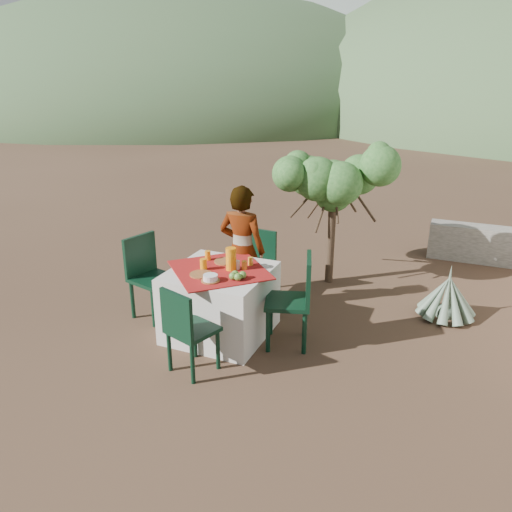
{
  "coord_description": "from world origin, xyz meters",
  "views": [
    {
      "loc": [
        2.71,
        -4.54,
        2.74
      ],
      "look_at": [
        0.68,
        0.24,
        0.81
      ],
      "focal_mm": 35.0,
      "sensor_mm": 36.0,
      "label": 1
    }
  ],
  "objects_px": {
    "chair_near": "(186,328)",
    "agave": "(447,297)",
    "chair_left": "(148,273)",
    "person": "(242,250)",
    "table": "(220,302)",
    "chair_right": "(296,297)",
    "juice_pitcher": "(231,259)",
    "shrub_tree": "(339,187)",
    "chair_far": "(258,261)"
  },
  "relations": [
    {
      "from": "table",
      "to": "juice_pitcher",
      "type": "bearing_deg",
      "value": 19.95
    },
    {
      "from": "chair_right",
      "to": "chair_left",
      "type": "bearing_deg",
      "value": -106.73
    },
    {
      "from": "chair_near",
      "to": "agave",
      "type": "xyz_separation_m",
      "value": [
        2.21,
        2.22,
        -0.24
      ]
    },
    {
      "from": "chair_left",
      "to": "juice_pitcher",
      "type": "xyz_separation_m",
      "value": [
        1.1,
        -0.03,
        0.34
      ]
    },
    {
      "from": "table",
      "to": "juice_pitcher",
      "type": "relative_size",
      "value": 5.34
    },
    {
      "from": "chair_near",
      "to": "juice_pitcher",
      "type": "relative_size",
      "value": 3.62
    },
    {
      "from": "table",
      "to": "shrub_tree",
      "type": "height_order",
      "value": "shrub_tree"
    },
    {
      "from": "person",
      "to": "shrub_tree",
      "type": "distance_m",
      "value": 1.63
    },
    {
      "from": "table",
      "to": "chair_right",
      "type": "xyz_separation_m",
      "value": [
        0.83,
        0.1,
        0.17
      ]
    },
    {
      "from": "chair_far",
      "to": "chair_right",
      "type": "bearing_deg",
      "value": -44.93
    },
    {
      "from": "shrub_tree",
      "to": "chair_right",
      "type": "bearing_deg",
      "value": -88.07
    },
    {
      "from": "juice_pitcher",
      "to": "chair_right",
      "type": "bearing_deg",
      "value": 4.17
    },
    {
      "from": "chair_near",
      "to": "person",
      "type": "xyz_separation_m",
      "value": [
        -0.08,
        1.45,
        0.28
      ]
    },
    {
      "from": "chair_right",
      "to": "agave",
      "type": "height_order",
      "value": "chair_right"
    },
    {
      "from": "chair_left",
      "to": "juice_pitcher",
      "type": "distance_m",
      "value": 1.15
    },
    {
      "from": "agave",
      "to": "juice_pitcher",
      "type": "height_order",
      "value": "juice_pitcher"
    },
    {
      "from": "chair_far",
      "to": "juice_pitcher",
      "type": "xyz_separation_m",
      "value": [
        0.13,
        -1.04,
        0.4
      ]
    },
    {
      "from": "table",
      "to": "chair_right",
      "type": "bearing_deg",
      "value": 6.52
    },
    {
      "from": "chair_right",
      "to": "chair_far",
      "type": "bearing_deg",
      "value": -157.03
    },
    {
      "from": "chair_right",
      "to": "agave",
      "type": "bearing_deg",
      "value": 114.79
    },
    {
      "from": "table",
      "to": "chair_far",
      "type": "height_order",
      "value": "chair_far"
    },
    {
      "from": "chair_far",
      "to": "chair_near",
      "type": "distance_m",
      "value": 1.91
    },
    {
      "from": "person",
      "to": "agave",
      "type": "height_order",
      "value": "person"
    },
    {
      "from": "chair_near",
      "to": "shrub_tree",
      "type": "xyz_separation_m",
      "value": [
        0.7,
        2.76,
        0.84
      ]
    },
    {
      "from": "chair_near",
      "to": "juice_pitcher",
      "type": "distance_m",
      "value": 0.95
    },
    {
      "from": "chair_far",
      "to": "agave",
      "type": "relative_size",
      "value": 1.18
    },
    {
      "from": "shrub_tree",
      "to": "agave",
      "type": "distance_m",
      "value": 1.93
    },
    {
      "from": "chair_right",
      "to": "juice_pitcher",
      "type": "height_order",
      "value": "juice_pitcher"
    },
    {
      "from": "chair_far",
      "to": "shrub_tree",
      "type": "height_order",
      "value": "shrub_tree"
    },
    {
      "from": "table",
      "to": "agave",
      "type": "distance_m",
      "value": 2.67
    },
    {
      "from": "chair_near",
      "to": "juice_pitcher",
      "type": "height_order",
      "value": "juice_pitcher"
    },
    {
      "from": "chair_near",
      "to": "person",
      "type": "height_order",
      "value": "person"
    },
    {
      "from": "chair_far",
      "to": "agave",
      "type": "xyz_separation_m",
      "value": [
        2.28,
        0.32,
        -0.23
      ]
    },
    {
      "from": "chair_left",
      "to": "agave",
      "type": "distance_m",
      "value": 3.52
    },
    {
      "from": "chair_far",
      "to": "juice_pitcher",
      "type": "relative_size",
      "value": 3.55
    },
    {
      "from": "chair_right",
      "to": "person",
      "type": "bearing_deg",
      "value": -139.15
    },
    {
      "from": "chair_near",
      "to": "agave",
      "type": "relative_size",
      "value": 1.2
    },
    {
      "from": "table",
      "to": "agave",
      "type": "bearing_deg",
      "value": 31.64
    },
    {
      "from": "chair_near",
      "to": "shrub_tree",
      "type": "bearing_deg",
      "value": -86.25
    },
    {
      "from": "agave",
      "to": "table",
      "type": "bearing_deg",
      "value": -148.36
    },
    {
      "from": "chair_left",
      "to": "person",
      "type": "height_order",
      "value": "person"
    },
    {
      "from": "chair_right",
      "to": "shrub_tree",
      "type": "height_order",
      "value": "shrub_tree"
    },
    {
      "from": "chair_right",
      "to": "shrub_tree",
      "type": "relative_size",
      "value": 0.59
    },
    {
      "from": "chair_far",
      "to": "shrub_tree",
      "type": "relative_size",
      "value": 0.51
    },
    {
      "from": "person",
      "to": "juice_pitcher",
      "type": "xyz_separation_m",
      "value": [
        0.14,
        -0.58,
        0.11
      ]
    },
    {
      "from": "chair_far",
      "to": "chair_right",
      "type": "distance_m",
      "value": 1.3
    },
    {
      "from": "chair_far",
      "to": "shrub_tree",
      "type": "bearing_deg",
      "value": 52.47
    },
    {
      "from": "chair_left",
      "to": "agave",
      "type": "height_order",
      "value": "chair_left"
    },
    {
      "from": "chair_right",
      "to": "juice_pitcher",
      "type": "relative_size",
      "value": 4.09
    },
    {
      "from": "table",
      "to": "chair_left",
      "type": "distance_m",
      "value": 0.99
    }
  ]
}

